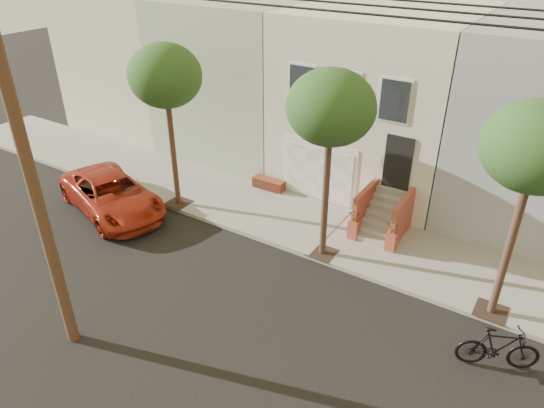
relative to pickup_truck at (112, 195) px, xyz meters
The scene contains 8 objects.
ground 7.75m from the pickup_truck, 16.75° to the right, with size 90.00×90.00×0.00m, color black.
sidewalk 8.05m from the pickup_truck, 22.92° to the left, with size 40.00×3.70×0.15m, color gray.
house_row 11.97m from the pickup_truck, 50.49° to the left, with size 33.10×11.70×7.00m.
tree_left 5.17m from the pickup_truck, 41.54° to the left, with size 2.70×2.57×6.30m.
tree_mid 9.67m from the pickup_truck, 11.29° to the left, with size 2.70×2.57×6.30m.
tree_right 14.70m from the pickup_truck, ahead, with size 2.70×2.57×6.30m.
pickup_truck is the anchor object (origin of this frame).
motorcycle 14.37m from the pickup_truck, ahead, with size 0.59×2.07×1.25m, color black.
Camera 1 is at (6.98, -8.75, 9.93)m, focal length 32.63 mm.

